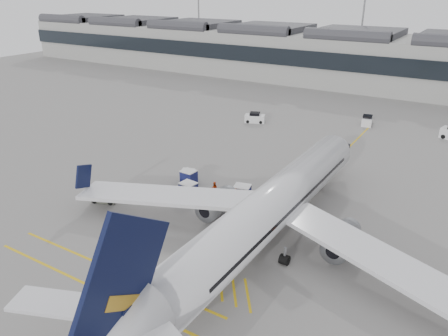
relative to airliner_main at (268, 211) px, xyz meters
The scene contains 17 objects.
ground 11.54m from the airliner_main, behind, with size 220.00×220.00×0.00m, color gray.
terminal 72.68m from the airliner_main, 98.73° to the left, with size 200.00×20.45×12.40m.
light_masts 87.50m from the airliner_main, 98.41° to the left, with size 113.00×0.60×25.45m.
apron_markings 10.47m from the airliner_main, 95.95° to the left, with size 0.25×60.00×0.01m, color gold.
airliner_main is the anchor object (origin of this frame).
belt_loader 8.63m from the airliner_main, 100.45° to the left, with size 5.38×3.38×2.14m.
baggage_cart_a 8.74m from the airliner_main, 134.34° to the left, with size 2.13×1.89×1.94m.
baggage_cart_b 14.97m from the airliner_main, 153.92° to the left, with size 1.84×1.55×1.86m.
baggage_cart_c 15.66m from the airliner_main, 153.08° to the left, with size 1.88×1.71×1.64m.
baggage_cart_d 12.11m from the airliner_main, 161.97° to the left, with size 1.96×1.68×1.90m.
ramp_agent_a 8.20m from the airliner_main, 141.41° to the left, with size 0.72×0.48×1.99m, color #FC460D.
ramp_agent_b 11.39m from the airliner_main, 147.74° to the left, with size 0.76×0.60×1.57m, color #DE3E0B.
pushback_tug 18.88m from the airliner_main, behind, with size 2.97×2.32×1.46m.
safety_cone_nose 22.02m from the airliner_main, 94.26° to the left, with size 0.36×0.36×0.50m, color #F24C0A.
safety_cone_engine 6.01m from the airliner_main, 28.31° to the left, with size 0.37×0.37×0.52m, color #F24C0A.
service_van_left 37.71m from the airliner_main, 119.27° to the left, with size 3.70×2.73×1.71m.
service_van_mid 41.43m from the airliner_main, 92.37° to the left, with size 2.09×3.40×1.63m.
Camera 1 is at (25.40, -30.76, 21.84)m, focal length 35.00 mm.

